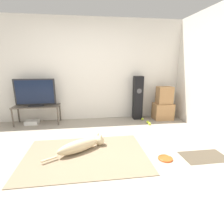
# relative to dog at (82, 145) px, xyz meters

# --- Properties ---
(ground_plane) EXTENTS (12.00, 12.00, 0.00)m
(ground_plane) POSITION_rel_dog_xyz_m (0.03, -0.20, -0.11)
(ground_plane) COLOR #9E9384
(wall_back) EXTENTS (8.00, 0.06, 2.55)m
(wall_back) POSITION_rel_dog_xyz_m (0.03, 1.90, 1.16)
(wall_back) COLOR silver
(wall_back) RESTS_ON ground_plane
(area_rug) EXTENTS (1.97, 1.37, 0.01)m
(area_rug) POSITION_rel_dog_xyz_m (0.06, -0.15, -0.11)
(area_rug) COLOR #847056
(area_rug) RESTS_ON ground_plane
(dog) EXTENTS (1.00, 0.63, 0.23)m
(dog) POSITION_rel_dog_xyz_m (0.00, 0.00, 0.00)
(dog) COLOR beige
(dog) RESTS_ON area_rug
(frisbee) EXTENTS (0.23, 0.23, 0.03)m
(frisbee) POSITION_rel_dog_xyz_m (1.30, -0.45, -0.10)
(frisbee) COLOR #DB511E
(frisbee) RESTS_ON ground_plane
(cardboard_box_lower) EXTENTS (0.50, 0.36, 0.43)m
(cardboard_box_lower) POSITION_rel_dog_xyz_m (2.12, 1.54, 0.10)
(cardboard_box_lower) COLOR #A87A4C
(cardboard_box_lower) RESTS_ON ground_plane
(cardboard_box_upper) EXTENTS (0.39, 0.28, 0.45)m
(cardboard_box_upper) POSITION_rel_dog_xyz_m (2.12, 1.53, 0.54)
(cardboard_box_upper) COLOR #A87A4C
(cardboard_box_upper) RESTS_ON cardboard_box_lower
(floor_speaker) EXTENTS (0.23, 0.23, 1.15)m
(floor_speaker) POSITION_rel_dog_xyz_m (1.45, 1.69, 0.46)
(floor_speaker) COLOR black
(floor_speaker) RESTS_ON ground_plane
(tv_stand) EXTENTS (1.08, 0.43, 0.46)m
(tv_stand) POSITION_rel_dog_xyz_m (-1.12, 1.62, 0.29)
(tv_stand) COLOR brown
(tv_stand) RESTS_ON ground_plane
(tv) EXTENTS (0.94, 0.20, 0.65)m
(tv) POSITION_rel_dog_xyz_m (-1.12, 1.62, 0.67)
(tv) COLOR #232326
(tv) RESTS_ON tv_stand
(tennis_ball_by_boxes) EXTENTS (0.07, 0.07, 0.07)m
(tennis_ball_by_boxes) POSITION_rel_dog_xyz_m (1.55, 1.51, -0.08)
(tennis_ball_by_boxes) COLOR #C6E033
(tennis_ball_by_boxes) RESTS_ON ground_plane
(tennis_ball_near_speaker) EXTENTS (0.07, 0.07, 0.07)m
(tennis_ball_near_speaker) POSITION_rel_dog_xyz_m (1.60, 1.26, -0.08)
(tennis_ball_near_speaker) COLOR #C6E033
(tennis_ball_near_speaker) RESTS_ON ground_plane
(tennis_ball_loose_on_carpet) EXTENTS (0.07, 0.07, 0.07)m
(tennis_ball_loose_on_carpet) POSITION_rel_dog_xyz_m (1.61, 1.12, -0.08)
(tennis_ball_loose_on_carpet) COLOR #C6E033
(tennis_ball_loose_on_carpet) RESTS_ON ground_plane
(game_console) EXTENTS (0.31, 0.25, 0.09)m
(game_console) POSITION_rel_dog_xyz_m (-1.28, 1.61, -0.07)
(game_console) COLOR white
(game_console) RESTS_ON ground_plane
(door_mat) EXTENTS (0.72, 0.42, 0.01)m
(door_mat) POSITION_rel_dog_xyz_m (1.95, -0.46, -0.11)
(door_mat) COLOR #4C4233
(door_mat) RESTS_ON ground_plane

